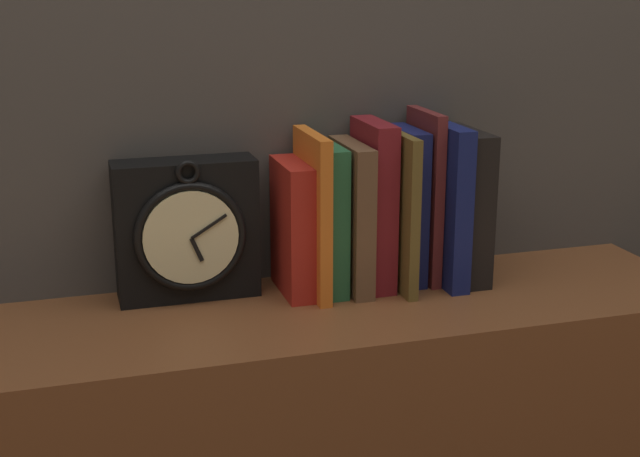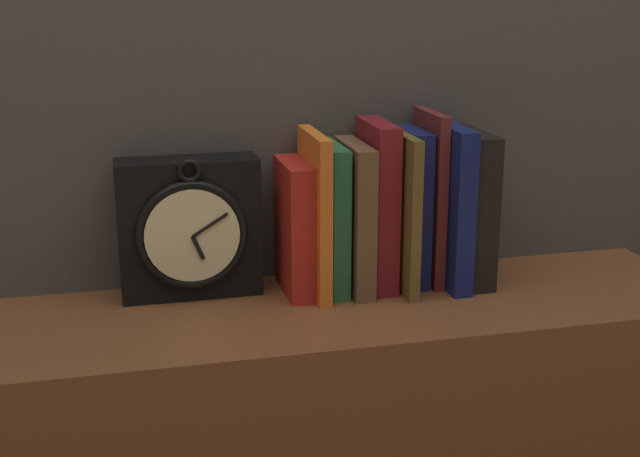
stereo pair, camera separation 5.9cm
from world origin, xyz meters
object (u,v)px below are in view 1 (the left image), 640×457
object	(u,v)px
book_slot4_maroon	(373,204)
book_slot6_navy	(406,205)
book_slot1_orange	(312,214)
book_slot5_brown	(396,210)
book_slot3_brown	(351,217)
book_slot8_navy	(443,203)
clock	(187,230)
book_slot0_red	(292,228)
book_slot2_green	(329,218)
book_slot9_black	(464,205)
book_slot7_maroon	(424,196)

from	to	relation	value
book_slot4_maroon	book_slot6_navy	distance (m)	0.06
book_slot1_orange	book_slot5_brown	xyz separation A→B (m)	(0.13, -0.01, -0.00)
book_slot3_brown	book_slot8_navy	world-z (taller)	book_slot8_navy
clock	book_slot5_brown	distance (m)	0.31
book_slot0_red	book_slot2_green	world-z (taller)	book_slot2_green
book_slot6_navy	book_slot8_navy	distance (m)	0.05
book_slot0_red	book_slot1_orange	bearing A→B (deg)	-18.31
clock	book_slot8_navy	xyz separation A→B (m)	(0.38, -0.04, 0.02)
book_slot6_navy	book_slot8_navy	bearing A→B (deg)	-21.08
book_slot1_orange	book_slot9_black	world-z (taller)	book_slot1_orange
book_slot0_red	book_slot6_navy	xyz separation A→B (m)	(0.18, 0.01, 0.02)
book_slot4_maroon	book_slot6_navy	world-z (taller)	book_slot4_maroon
book_slot7_maroon	book_slot9_black	distance (m)	0.06
book_slot4_maroon	book_slot5_brown	world-z (taller)	book_slot4_maroon
book_slot7_maroon	book_slot8_navy	bearing A→B (deg)	-34.56
clock	book_slot9_black	bearing A→B (deg)	-4.27
clock	book_slot7_maroon	xyz separation A→B (m)	(0.36, -0.02, 0.03)
book_slot0_red	book_slot7_maroon	xyz separation A→B (m)	(0.21, 0.00, 0.03)
book_slot4_maroon	book_slot9_black	world-z (taller)	book_slot4_maroon
book_slot5_brown	book_slot7_maroon	xyz separation A→B (m)	(0.05, 0.02, 0.01)
book_slot1_orange	book_slot6_navy	size ratio (longest dim) A/B	1.02
clock	book_slot7_maroon	distance (m)	0.36
clock	book_slot2_green	size ratio (longest dim) A/B	0.96
book_slot0_red	book_slot1_orange	world-z (taller)	book_slot1_orange
book_slot6_navy	clock	bearing A→B (deg)	177.17
book_slot3_brown	book_slot7_maroon	xyz separation A→B (m)	(0.12, 0.01, 0.02)
book_slot9_black	book_slot7_maroon	bearing A→B (deg)	169.08
clock	book_slot0_red	distance (m)	0.15
book_slot6_navy	book_slot9_black	world-z (taller)	book_slot6_navy
book_slot0_red	book_slot2_green	xyz separation A→B (m)	(0.06, 0.00, 0.01)
book_slot4_maroon	book_slot5_brown	size ratio (longest dim) A/B	1.06
book_slot4_maroon	book_slot9_black	xyz separation A→B (m)	(0.14, -0.01, -0.01)
book_slot7_maroon	book_slot4_maroon	bearing A→B (deg)	-177.91
book_slot8_navy	book_slot9_black	bearing A→B (deg)	7.58
book_slot2_green	book_slot3_brown	distance (m)	0.03
book_slot1_orange	book_slot2_green	xyz separation A→B (m)	(0.03, 0.01, -0.01)
book_slot1_orange	book_slot6_navy	distance (m)	0.15
book_slot2_green	book_slot4_maroon	bearing A→B (deg)	0.20
book_slot7_maroon	book_slot9_black	bearing A→B (deg)	-10.92
book_slot6_navy	book_slot9_black	bearing A→B (deg)	-9.60
clock	book_slot8_navy	size ratio (longest dim) A/B	0.87
clock	book_slot8_navy	world-z (taller)	book_slot8_navy
book_slot5_brown	book_slot7_maroon	distance (m)	0.06
book_slot1_orange	book_slot9_black	xyz separation A→B (m)	(0.24, 0.00, -0.00)
book_slot9_black	book_slot0_red	bearing A→B (deg)	178.21
clock	book_slot6_navy	distance (m)	0.33
book_slot2_green	book_slot8_navy	distance (m)	0.18
clock	book_slot9_black	size ratio (longest dim) A/B	0.92
book_slot1_orange	book_slot6_navy	bearing A→B (deg)	5.85
clock	book_slot3_brown	xyz separation A→B (m)	(0.24, -0.03, 0.01)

